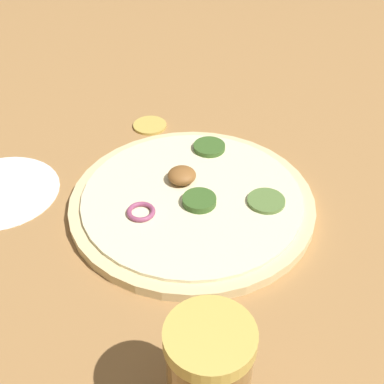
# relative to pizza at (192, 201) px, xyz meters

# --- Properties ---
(ground_plane) EXTENTS (3.00, 3.00, 0.00)m
(ground_plane) POSITION_rel_pizza_xyz_m (0.00, -0.00, -0.01)
(ground_plane) COLOR #9E703F
(pizza) EXTENTS (0.27, 0.27, 0.03)m
(pizza) POSITION_rel_pizza_xyz_m (0.00, 0.00, 0.00)
(pizza) COLOR beige
(pizza) RESTS_ON ground_plane
(spice_jar) EXTENTS (0.06, 0.06, 0.10)m
(spice_jar) POSITION_rel_pizza_xyz_m (0.15, -0.19, 0.05)
(spice_jar) COLOR olive
(spice_jar) RESTS_ON ground_plane
(loose_cap) EXTENTS (0.04, 0.04, 0.01)m
(loose_cap) POSITION_rel_pizza_xyz_m (-0.14, 0.10, -0.00)
(loose_cap) COLOR gold
(loose_cap) RESTS_ON ground_plane
(flour_patch) EXTENTS (0.13, 0.13, 0.00)m
(flour_patch) POSITION_rel_pizza_xyz_m (-0.20, -0.10, -0.01)
(flour_patch) COLOR white
(flour_patch) RESTS_ON ground_plane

